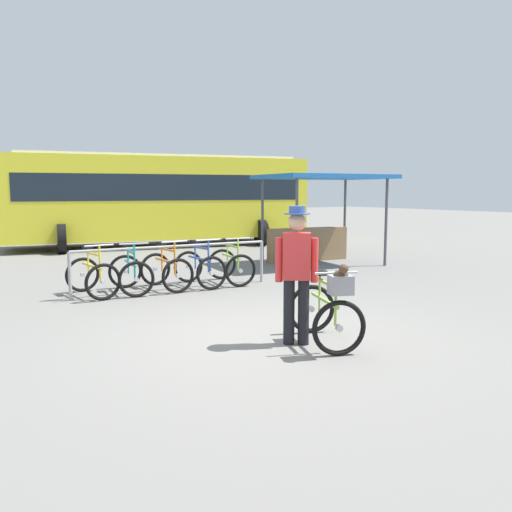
{
  "coord_description": "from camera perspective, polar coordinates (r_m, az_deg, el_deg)",
  "views": [
    {
      "loc": [
        -3.86,
        -5.56,
        1.92
      ],
      "look_at": [
        0.22,
        0.54,
        1.0
      ],
      "focal_mm": 37.16,
      "sensor_mm": 36.0,
      "label": 1
    }
  ],
  "objects": [
    {
      "name": "racked_bike_lime",
      "position": [
        10.95,
        -2.73,
        -1.03
      ],
      "size": [
        0.82,
        1.2,
        0.98
      ],
      "color": "black",
      "rests_on": "ground"
    },
    {
      "name": "racked_bike_yellow",
      "position": [
        10.04,
        -17.2,
        -2.08
      ],
      "size": [
        0.73,
        1.16,
        0.98
      ],
      "color": "black",
      "rests_on": "ground"
    },
    {
      "name": "person_with_featured_bike",
      "position": [
        6.53,
        4.39,
        -1.43
      ],
      "size": [
        0.43,
        0.38,
        1.72
      ],
      "color": "black",
      "rests_on": "ground"
    },
    {
      "name": "market_stall",
      "position": [
        14.04,
        6.5,
        4.94
      ],
      "size": [
        3.4,
        2.72,
        2.3
      ],
      "color": "#4C4C51",
      "rests_on": "ground"
    },
    {
      "name": "racked_bike_orange",
      "position": [
        10.41,
        -9.65,
        -1.54
      ],
      "size": [
        0.68,
        1.1,
        0.97
      ],
      "color": "black",
      "rests_on": "ground"
    },
    {
      "name": "bus_distant",
      "position": [
        18.57,
        -10.3,
        6.46
      ],
      "size": [
        10.3,
        4.79,
        3.08
      ],
      "color": "yellow",
      "rests_on": "ground"
    },
    {
      "name": "bike_rack_rail",
      "position": [
        10.23,
        -8.8,
        0.12
      ],
      "size": [
        3.9,
        0.37,
        0.88
      ],
      "color": "#99999E",
      "rests_on": "ground"
    },
    {
      "name": "racked_bike_blue",
      "position": [
        10.66,
        -6.1,
        -1.28
      ],
      "size": [
        0.67,
        1.11,
        0.97
      ],
      "color": "black",
      "rests_on": "ground"
    },
    {
      "name": "racked_bike_teal",
      "position": [
        10.2,
        -13.36,
        -1.81
      ],
      "size": [
        0.82,
        1.18,
        0.97
      ],
      "color": "black",
      "rests_on": "ground"
    },
    {
      "name": "ground_plane",
      "position": [
        7.03,
        0.95,
        -8.69
      ],
      "size": [
        80.0,
        80.0,
        0.0
      ],
      "primitive_type": "plane",
      "color": "slate"
    },
    {
      "name": "featured_bicycle",
      "position": [
        6.56,
        7.74,
        -5.54
      ],
      "size": [
        1.01,
        1.26,
        1.09
      ],
      "color": "black",
      "rests_on": "ground"
    }
  ]
}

